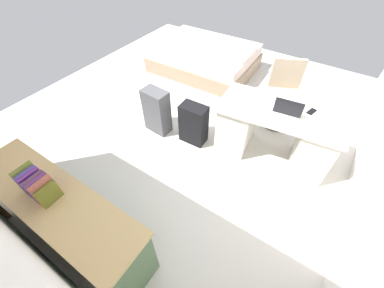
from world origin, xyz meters
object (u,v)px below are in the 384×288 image
office_chair (283,97)px  bed (205,58)px  laptop (288,109)px  cell_phone_near_laptop (312,111)px  suitcase_spare_grey (157,111)px  computer_mouse (265,103)px  suitcase_black (194,124)px  credenza (68,219)px  desk (274,133)px  figurine_small (22,174)px

office_chair → bed: 1.90m
office_chair → laptop: 0.88m
bed → cell_phone_near_laptop: cell_phone_near_laptop is taller
office_chair → suitcase_spare_grey: (1.41, 1.20, -0.08)m
suitcase_spare_grey → computer_mouse: size_ratio=6.75×
suitcase_black → credenza: bearing=81.4°
computer_mouse → suitcase_spare_grey: bearing=11.2°
suitcase_black → suitcase_spare_grey: 0.57m
bed → computer_mouse: computer_mouse is taller
desk → credenza: bearing=61.0°
cell_phone_near_laptop → computer_mouse: bearing=33.1°
office_chair → suitcase_black: (0.84, 1.11, -0.12)m
credenza → bed: credenza is taller
credenza → office_chair: bearing=-109.6°
credenza → bed: bearing=-79.2°
suitcase_black → cell_phone_near_laptop: (-1.30, -0.51, 0.45)m
credenza → figurine_small: size_ratio=16.36×
suitcase_spare_grey → suitcase_black: bearing=-166.4°
bed → cell_phone_near_laptop: bearing=149.4°
desk → cell_phone_near_laptop: cell_phone_near_laptop is taller
desk → cell_phone_near_laptop: size_ratio=11.10×
laptop → computer_mouse: laptop is taller
figurine_small → suitcase_spare_grey: bearing=-90.3°
suitcase_black → cell_phone_near_laptop: size_ratio=4.38×
computer_mouse → figurine_small: size_ratio=0.91×
laptop → suitcase_black: bearing=17.9°
desk → bed: bearing=-37.6°
desk → computer_mouse: computer_mouse is taller
office_chair → cell_phone_near_laptop: office_chair is taller
credenza → bed: size_ratio=0.93×
cell_phone_near_laptop → suitcase_black: bearing=36.9°
desk → suitcase_black: 1.06m
office_chair → credenza: bearing=70.4°
office_chair → computer_mouse: bearing=86.5°
suitcase_spare_grey → cell_phone_near_laptop: bearing=-158.0°
cell_phone_near_laptop → bed: bearing=-15.2°
suitcase_spare_grey → cell_phone_near_laptop: 2.00m
computer_mouse → figurine_small: figurine_small is taller
desk → office_chair: size_ratio=1.61×
figurine_small → desk: bearing=-125.7°
computer_mouse → bed: bearing=-47.7°
suitcase_black → laptop: 1.22m
computer_mouse → figurine_small: 2.59m
credenza → laptop: size_ratio=5.38×
suitcase_black → desk: bearing=-163.3°
computer_mouse → desk: bearing=170.1°
office_chair → cell_phone_near_laptop: size_ratio=6.91×
bed → suitcase_spare_grey: size_ratio=2.87×
computer_mouse → office_chair: bearing=-100.6°
office_chair → credenza: office_chair is taller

